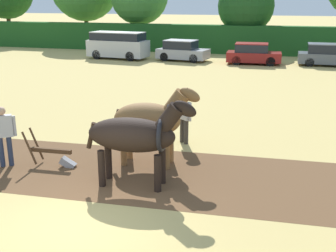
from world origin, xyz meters
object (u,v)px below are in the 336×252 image
at_px(farmer_at_plow, 3,132).
at_px(parked_car_center, 327,55).
at_px(tree_center, 246,6).
at_px(parked_car_left, 182,51).
at_px(draft_horse_lead_left, 136,135).
at_px(parked_van, 118,45).
at_px(parked_car_center_left, 253,54).
at_px(draft_horse_lead_right, 151,119).
at_px(plow, 55,155).
at_px(farmer_beside_team, 184,114).

xyz_separation_m(farmer_at_plow, parked_car_center, (10.22, 22.48, -0.28)).
distance_m(tree_center, parked_car_left, 8.70).
relative_size(draft_horse_lead_left, farmer_at_plow, 1.66).
xyz_separation_m(parked_van, parked_car_center_left, (10.53, 0.05, -0.35)).
height_order(parked_car_center_left, parked_car_center, parked_car_center).
bearing_deg(tree_center, draft_horse_lead_right, -89.47).
bearing_deg(parked_car_center, parked_car_left, -178.27).
xyz_separation_m(draft_horse_lead_left, plow, (-2.67, 0.59, -1.03)).
bearing_deg(parked_car_left, parked_van, -167.89).
bearing_deg(parked_car_left, plow, -77.32).
height_order(parked_car_left, parked_car_center_left, parked_car_left).
bearing_deg(draft_horse_lead_right, parked_car_center_left, 83.38).
xyz_separation_m(tree_center, parked_car_center, (6.57, -6.64, -3.25)).
relative_size(draft_horse_lead_right, parked_car_left, 0.64).
bearing_deg(parked_car_center, draft_horse_lead_left, -105.76).
distance_m(plow, parked_car_left, 21.76).
height_order(farmer_beside_team, parked_car_left, farmer_beside_team).
bearing_deg(draft_horse_lead_right, plow, -164.18).
height_order(plow, farmer_at_plow, farmer_at_plow).
xyz_separation_m(draft_horse_lead_right, plow, (-2.58, -0.90, -1.02)).
distance_m(draft_horse_lead_left, parked_car_center, 23.52).
relative_size(parked_van, parked_car_center, 1.19).
bearing_deg(tree_center, parked_car_left, -119.38).
relative_size(draft_horse_lead_right, farmer_beside_team, 1.56).
bearing_deg(farmer_at_plow, plow, 71.18).
distance_m(plow, parked_car_center, 23.82).
bearing_deg(draft_horse_lead_left, parked_car_center, 71.29).
bearing_deg(parked_car_center, parked_car_center_left, -172.87).
relative_size(tree_center, plow, 4.29).
bearing_deg(parked_car_center_left, farmer_beside_team, -94.92).
bearing_deg(farmer_beside_team, farmer_at_plow, 163.36).
distance_m(tree_center, draft_horse_lead_right, 27.96).
xyz_separation_m(farmer_beside_team, parked_van, (-9.85, 18.42, 0.10)).
bearing_deg(tree_center, parked_car_center, -45.31).
relative_size(draft_horse_lead_left, parked_van, 0.59).
bearing_deg(plow, tree_center, 82.01).
bearing_deg(farmer_beside_team, parked_car_center_left, 34.10).
distance_m(farmer_beside_team, parked_van, 20.89).
distance_m(tree_center, draft_horse_lead_left, 29.44).
height_order(farmer_at_plow, parked_van, parked_van).
height_order(farmer_at_plow, parked_car_left, farmer_at_plow).
bearing_deg(plow, farmer_beside_team, 40.41).
xyz_separation_m(draft_horse_lead_left, farmer_at_plow, (-4.00, 0.20, -0.32)).
bearing_deg(draft_horse_lead_right, tree_center, 87.16).
bearing_deg(parked_van, tree_center, 44.69).
distance_m(parked_car_left, parked_car_center, 10.54).
relative_size(farmer_at_plow, parked_car_center_left, 0.44).
distance_m(tree_center, farmer_beside_team, 25.98).
height_order(draft_horse_lead_left, plow, draft_horse_lead_left).
bearing_deg(plow, parked_car_center_left, 76.71).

